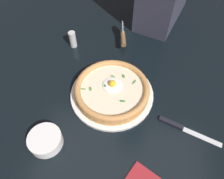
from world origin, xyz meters
TOP-DOWN VIEW (x-y plane):
  - ground_plane at (0.00, 0.00)m, footprint 2.40×2.40m
  - pizza_plate at (-0.02, 0.00)m, footprint 0.32×0.32m
  - pizza at (-0.02, 0.00)m, footprint 0.29×0.29m
  - side_bowl at (-0.21, -0.24)m, footprint 0.11×0.11m
  - pizza_cutter at (-0.03, 0.31)m, footprint 0.04×0.15m
  - table_knife at (0.24, -0.10)m, footprint 0.22×0.08m
  - pepper_shaker at (-0.25, 0.25)m, footprint 0.03×0.03m

SIDE VIEW (x-z plane):
  - ground_plane at x=0.00m, z-range -0.03..0.00m
  - table_knife at x=0.24m, z-range 0.00..0.01m
  - pizza_plate at x=-0.02m, z-range 0.00..0.01m
  - side_bowl at x=-0.21m, z-range 0.00..0.04m
  - pizza at x=-0.02m, z-range 0.01..0.06m
  - pepper_shaker at x=-0.25m, z-range 0.00..0.08m
  - pizza_cutter at x=-0.03m, z-range 0.00..0.08m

